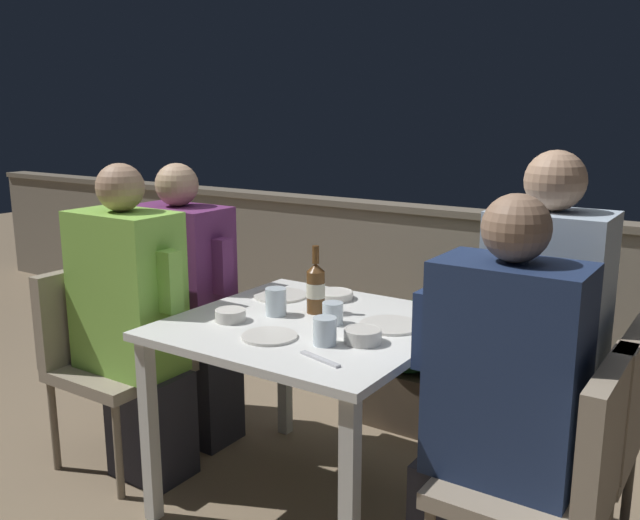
{
  "coord_description": "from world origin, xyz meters",
  "views": [
    {
      "loc": [
        1.35,
        -1.96,
        1.49
      ],
      "look_at": [
        0.0,
        0.07,
        0.95
      ],
      "focal_mm": 38.0,
      "sensor_mm": 36.0,
      "label": 1
    }
  ],
  "objects_px": {
    "person_green_blouse": "(134,323)",
    "chair_left_near": "(104,346)",
    "person_navy_jumper": "(494,410)",
    "chair_left_far": "(158,322)",
    "beer_bottle": "(316,287)",
    "person_purple_stripe": "(187,304)",
    "chair_right_far": "(590,424)",
    "chair_right_near": "(560,470)",
    "person_blue_shirt": "(533,358)"
  },
  "relations": [
    {
      "from": "beer_bottle",
      "to": "chair_right_far",
      "type": "bearing_deg",
      "value": 4.17
    },
    {
      "from": "person_green_blouse",
      "to": "person_purple_stripe",
      "type": "bearing_deg",
      "value": 98.38
    },
    {
      "from": "person_blue_shirt",
      "to": "person_green_blouse",
      "type": "bearing_deg",
      "value": -165.92
    },
    {
      "from": "chair_left_near",
      "to": "chair_left_far",
      "type": "distance_m",
      "value": 0.36
    },
    {
      "from": "chair_left_near",
      "to": "person_green_blouse",
      "type": "distance_m",
      "value": 0.24
    },
    {
      "from": "chair_left_far",
      "to": "person_navy_jumper",
      "type": "distance_m",
      "value": 1.78
    },
    {
      "from": "person_purple_stripe",
      "to": "person_blue_shirt",
      "type": "distance_m",
      "value": 1.55
    },
    {
      "from": "person_green_blouse",
      "to": "beer_bottle",
      "type": "height_order",
      "value": "person_green_blouse"
    },
    {
      "from": "chair_left_far",
      "to": "chair_right_near",
      "type": "bearing_deg",
      "value": -9.47
    },
    {
      "from": "chair_left_near",
      "to": "person_navy_jumper",
      "type": "bearing_deg",
      "value": 1.11
    },
    {
      "from": "chair_left_near",
      "to": "chair_left_far",
      "type": "relative_size",
      "value": 1.0
    },
    {
      "from": "person_green_blouse",
      "to": "chair_right_near",
      "type": "xyz_separation_m",
      "value": [
        1.69,
        0.03,
        -0.13
      ]
    },
    {
      "from": "person_green_blouse",
      "to": "person_purple_stripe",
      "type": "distance_m",
      "value": 0.36
    },
    {
      "from": "person_blue_shirt",
      "to": "chair_right_near",
      "type": "bearing_deg",
      "value": -61.14
    },
    {
      "from": "person_purple_stripe",
      "to": "person_navy_jumper",
      "type": "height_order",
      "value": "person_navy_jumper"
    },
    {
      "from": "chair_left_near",
      "to": "beer_bottle",
      "type": "bearing_deg",
      "value": 18.91
    },
    {
      "from": "chair_right_near",
      "to": "beer_bottle",
      "type": "distance_m",
      "value": 1.09
    },
    {
      "from": "chair_left_far",
      "to": "chair_left_near",
      "type": "bearing_deg",
      "value": -81.5
    },
    {
      "from": "person_green_blouse",
      "to": "chair_left_near",
      "type": "bearing_deg",
      "value": -180.0
    },
    {
      "from": "person_purple_stripe",
      "to": "person_blue_shirt",
      "type": "height_order",
      "value": "person_blue_shirt"
    },
    {
      "from": "person_navy_jumper",
      "to": "chair_left_far",
      "type": "bearing_deg",
      "value": 169.47
    },
    {
      "from": "person_green_blouse",
      "to": "chair_right_far",
      "type": "relative_size",
      "value": 1.53
    },
    {
      "from": "person_blue_shirt",
      "to": "chair_left_far",
      "type": "bearing_deg",
      "value": -179.35
    },
    {
      "from": "person_navy_jumper",
      "to": "chair_right_far",
      "type": "height_order",
      "value": "person_navy_jumper"
    },
    {
      "from": "chair_right_far",
      "to": "chair_right_near",
      "type": "bearing_deg",
      "value": -90.98
    },
    {
      "from": "person_purple_stripe",
      "to": "person_blue_shirt",
      "type": "relative_size",
      "value": 0.92
    },
    {
      "from": "chair_right_far",
      "to": "beer_bottle",
      "type": "relative_size",
      "value": 3.22
    },
    {
      "from": "chair_right_near",
      "to": "person_navy_jumper",
      "type": "xyz_separation_m",
      "value": [
        -0.2,
        0.0,
        0.13
      ]
    },
    {
      "from": "person_navy_jumper",
      "to": "person_blue_shirt",
      "type": "height_order",
      "value": "person_blue_shirt"
    },
    {
      "from": "chair_right_near",
      "to": "chair_left_near",
      "type": "bearing_deg",
      "value": -179.0
    },
    {
      "from": "chair_left_far",
      "to": "person_purple_stripe",
      "type": "xyz_separation_m",
      "value": [
        0.2,
        -0.0,
        0.12
      ]
    },
    {
      "from": "person_purple_stripe",
      "to": "beer_bottle",
      "type": "bearing_deg",
      "value": -4.18
    },
    {
      "from": "chair_right_near",
      "to": "chair_right_far",
      "type": "height_order",
      "value": "same"
    },
    {
      "from": "chair_left_far",
      "to": "beer_bottle",
      "type": "xyz_separation_m",
      "value": [
        0.94,
        -0.05,
        0.32
      ]
    },
    {
      "from": "person_blue_shirt",
      "to": "chair_left_near",
      "type": "bearing_deg",
      "value": -167.5
    },
    {
      "from": "chair_left_far",
      "to": "chair_right_far",
      "type": "height_order",
      "value": "same"
    },
    {
      "from": "chair_left_near",
      "to": "person_purple_stripe",
      "type": "distance_m",
      "value": 0.4
    },
    {
      "from": "person_green_blouse",
      "to": "person_blue_shirt",
      "type": "xyz_separation_m",
      "value": [
        1.5,
        0.38,
        0.05
      ]
    },
    {
      "from": "chair_left_near",
      "to": "chair_right_far",
      "type": "xyz_separation_m",
      "value": [
        1.89,
        0.38,
        0.0
      ]
    },
    {
      "from": "chair_left_far",
      "to": "beer_bottle",
      "type": "bearing_deg",
      "value": -3.3
    },
    {
      "from": "chair_left_near",
      "to": "person_navy_jumper",
      "type": "height_order",
      "value": "person_navy_jumper"
    },
    {
      "from": "chair_left_near",
      "to": "chair_right_near",
      "type": "xyz_separation_m",
      "value": [
        1.89,
        0.03,
        0.0
      ]
    },
    {
      "from": "chair_left_near",
      "to": "chair_right_far",
      "type": "height_order",
      "value": "same"
    },
    {
      "from": "chair_right_far",
      "to": "person_green_blouse",
      "type": "bearing_deg",
      "value": -167.49
    },
    {
      "from": "chair_left_far",
      "to": "person_navy_jumper",
      "type": "height_order",
      "value": "person_navy_jumper"
    },
    {
      "from": "person_navy_jumper",
      "to": "person_green_blouse",
      "type": "bearing_deg",
      "value": -178.74
    },
    {
      "from": "person_purple_stripe",
      "to": "chair_left_near",
      "type": "bearing_deg",
      "value": -112.11
    },
    {
      "from": "person_green_blouse",
      "to": "chair_right_far",
      "type": "xyz_separation_m",
      "value": [
        1.7,
        0.38,
        -0.13
      ]
    },
    {
      "from": "chair_left_near",
      "to": "beer_bottle",
      "type": "height_order",
      "value": "beer_bottle"
    },
    {
      "from": "chair_left_near",
      "to": "chair_right_near",
      "type": "bearing_deg",
      "value": 1.0
    }
  ]
}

